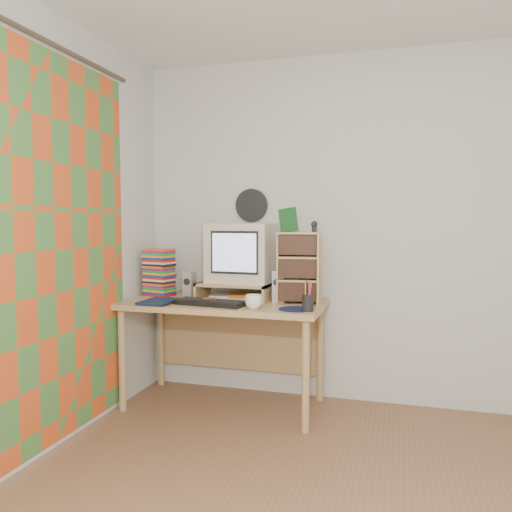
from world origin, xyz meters
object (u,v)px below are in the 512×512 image
Objects in this scene: diary at (145,299)px; mug at (254,302)px; desk at (227,318)px; crt_monitor at (242,253)px; cd_rack at (298,268)px; dvd_stack at (159,276)px; keyboard at (210,303)px.

mug is at bearing -1.68° from diary.
crt_monitor reaches higher than desk.
mug is 0.45× the size of diary.
crt_monitor is at bearing 117.50° from mug.
crt_monitor is 0.75m from diary.
desk is at bearing 173.49° from cd_rack.
crt_monitor is 0.52m from mug.
mug is (0.84, -0.34, -0.10)m from dvd_stack.
crt_monitor is at bearing 78.14° from keyboard.
dvd_stack reaches higher than keyboard.
keyboard is 0.65m from cd_rack.
diary reaches higher than desk.
crt_monitor reaches higher than cd_rack.
desk is 0.29m from keyboard.
diary is (-0.79, 0.02, -0.02)m from mug.
cd_rack is at bearing 15.56° from diary.
dvd_stack is at bearing 100.23° from diary.
cd_rack reaches higher than mug.
keyboard is (-0.12, -0.33, -0.32)m from crt_monitor.
dvd_stack reaches higher than diary.
cd_rack is (0.43, -0.08, -0.09)m from crt_monitor.
cd_rack is at bearing 0.83° from desk.
diary is (-1.02, -0.28, -0.22)m from cd_rack.
mug is at bearing -134.08° from cd_rack.
dvd_stack is at bearing 158.00° from mug.
cd_rack is 0.43m from mug.
diary is at bearing -168.92° from keyboard.
mug is at bearing -0.85° from keyboard.
keyboard is at bearing 3.21° from diary.
diary is (-0.50, -0.27, 0.16)m from desk.
cd_rack is (0.52, 0.01, 0.38)m from desk.
dvd_stack is (-0.56, 0.04, 0.28)m from desk.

